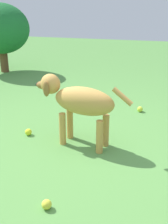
% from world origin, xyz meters
% --- Properties ---
extents(ground, '(14.00, 14.00, 0.00)m').
position_xyz_m(ground, '(0.00, 0.00, 0.00)').
color(ground, '#548C42').
extents(dog, '(0.92, 0.34, 0.63)m').
position_xyz_m(dog, '(-0.10, -0.25, 0.42)').
color(dog, '#C69347').
rests_on(dog, ground).
extents(tennis_ball_0, '(0.07, 0.07, 0.07)m').
position_xyz_m(tennis_ball_0, '(-0.13, 0.66, 0.03)').
color(tennis_ball_0, yellow).
rests_on(tennis_ball_0, ground).
extents(tennis_ball_1, '(0.07, 0.07, 0.07)m').
position_xyz_m(tennis_ball_1, '(-0.60, -1.19, 0.03)').
color(tennis_ball_1, '#CEE23D').
rests_on(tennis_ball_1, ground).
extents(tennis_ball_2, '(0.07, 0.07, 0.07)m').
position_xyz_m(tennis_ball_2, '(0.43, -0.29, 0.03)').
color(tennis_ball_2, yellow).
rests_on(tennis_ball_2, ground).
extents(shrub_far, '(0.99, 0.89, 1.17)m').
position_xyz_m(shrub_far, '(1.90, -2.54, 0.75)').
color(shrub_far, brown).
rests_on(shrub_far, ground).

